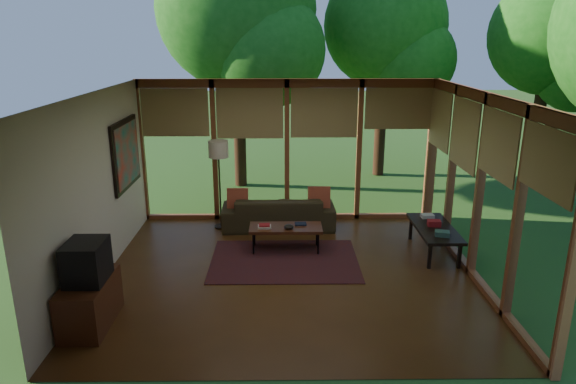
{
  "coord_description": "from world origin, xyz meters",
  "views": [
    {
      "loc": [
        -0.1,
        -7.05,
        3.43
      ],
      "look_at": [
        -0.0,
        0.7,
        1.08
      ],
      "focal_mm": 32.0,
      "sensor_mm": 36.0,
      "label": 1
    }
  ],
  "objects_px": {
    "floor_lamp": "(219,154)",
    "side_console": "(434,229)",
    "media_cabinet": "(90,303)",
    "television": "(86,262)",
    "coffee_table": "(286,228)",
    "sofa": "(278,212)"
  },
  "relations": [
    {
      "from": "media_cabinet",
      "to": "television",
      "type": "height_order",
      "value": "television"
    },
    {
      "from": "television",
      "to": "coffee_table",
      "type": "height_order",
      "value": "television"
    },
    {
      "from": "television",
      "to": "coffee_table",
      "type": "xyz_separation_m",
      "value": [
        2.41,
        2.28,
        -0.46
      ]
    },
    {
      "from": "media_cabinet",
      "to": "side_console",
      "type": "height_order",
      "value": "media_cabinet"
    },
    {
      "from": "sofa",
      "to": "side_console",
      "type": "distance_m",
      "value": 2.84
    },
    {
      "from": "sofa",
      "to": "media_cabinet",
      "type": "height_order",
      "value": "sofa"
    },
    {
      "from": "side_console",
      "to": "television",
      "type": "bearing_deg",
      "value": -156.06
    },
    {
      "from": "media_cabinet",
      "to": "floor_lamp",
      "type": "relative_size",
      "value": 0.61
    },
    {
      "from": "media_cabinet",
      "to": "floor_lamp",
      "type": "height_order",
      "value": "floor_lamp"
    },
    {
      "from": "floor_lamp",
      "to": "coffee_table",
      "type": "distance_m",
      "value": 1.92
    },
    {
      "from": "sofa",
      "to": "coffee_table",
      "type": "xyz_separation_m",
      "value": [
        0.13,
        -1.1,
        0.09
      ]
    },
    {
      "from": "sofa",
      "to": "floor_lamp",
      "type": "relative_size",
      "value": 1.26
    },
    {
      "from": "media_cabinet",
      "to": "floor_lamp",
      "type": "distance_m",
      "value": 3.77
    },
    {
      "from": "television",
      "to": "coffee_table",
      "type": "relative_size",
      "value": 0.46
    },
    {
      "from": "television",
      "to": "floor_lamp",
      "type": "relative_size",
      "value": 0.33
    },
    {
      "from": "coffee_table",
      "to": "side_console",
      "type": "relative_size",
      "value": 0.86
    },
    {
      "from": "media_cabinet",
      "to": "coffee_table",
      "type": "relative_size",
      "value": 0.83
    },
    {
      "from": "floor_lamp",
      "to": "coffee_table",
      "type": "relative_size",
      "value": 1.38
    },
    {
      "from": "floor_lamp",
      "to": "side_console",
      "type": "bearing_deg",
      "value": -18.66
    },
    {
      "from": "sofa",
      "to": "coffee_table",
      "type": "distance_m",
      "value": 1.11
    },
    {
      "from": "media_cabinet",
      "to": "television",
      "type": "xyz_separation_m",
      "value": [
        0.02,
        0.0,
        0.55
      ]
    },
    {
      "from": "coffee_table",
      "to": "media_cabinet",
      "type": "bearing_deg",
      "value": -136.85
    }
  ]
}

